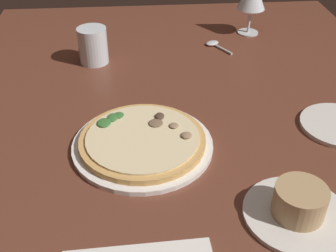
% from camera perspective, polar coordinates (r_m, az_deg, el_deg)
% --- Properties ---
extents(dining_table, '(1.50, 1.10, 0.04)m').
position_cam_1_polar(dining_table, '(0.88, 3.20, -1.61)').
color(dining_table, brown).
rests_on(dining_table, ground).
extents(pizza_main, '(0.27, 0.27, 0.03)m').
position_cam_1_polar(pizza_main, '(0.81, -3.46, -2.14)').
color(pizza_main, white).
rests_on(pizza_main, dining_table).
extents(ramekin_on_saucer, '(0.17, 0.17, 0.06)m').
position_cam_1_polar(ramekin_on_saucer, '(0.70, 17.19, -10.35)').
color(ramekin_on_saucer, silver).
rests_on(ramekin_on_saucer, dining_table).
extents(water_glass, '(0.08, 0.08, 0.09)m').
position_cam_1_polar(water_glass, '(1.13, -10.06, 10.34)').
color(water_glass, silver).
rests_on(water_glass, dining_table).
extents(spoon, '(0.09, 0.07, 0.01)m').
position_cam_1_polar(spoon, '(1.22, 6.33, 10.88)').
color(spoon, silver).
rests_on(spoon, dining_table).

